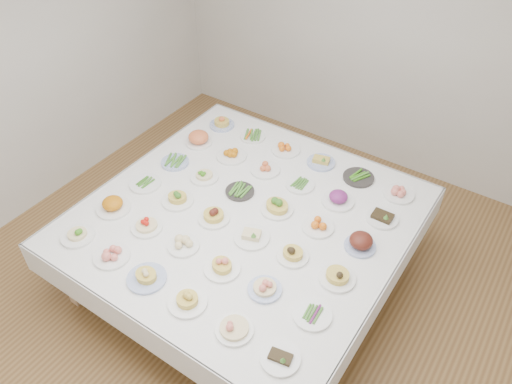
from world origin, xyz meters
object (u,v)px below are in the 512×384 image
Objects in this scene: dish_18 at (175,161)px; dish_35 at (399,191)px; display_table at (246,220)px; dish_0 at (76,231)px.

dish_35 reaches higher than dish_18.
display_table is 9.65× the size of dish_0.
dish_35 is at bearing 44.84° from dish_0.
dish_35 is (1.82, 1.81, -0.02)m from dish_0.
dish_18 is 1.95m from dish_35.
dish_35 is (1.82, 0.71, 0.02)m from dish_18.
display_table is 1.29m from dish_0.
dish_18 reaches higher than display_table.
dish_0 reaches higher than dish_35.
dish_0 reaches higher than display_table.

